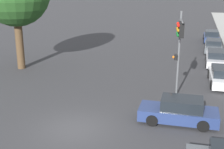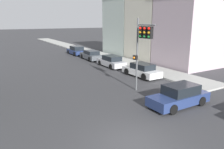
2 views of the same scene
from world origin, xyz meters
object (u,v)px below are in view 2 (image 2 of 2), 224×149
object	(u,v)px
parked_car_2	(91,55)
parked_car_1	(111,61)
traffic_signal	(143,40)
parked_car_0	(142,70)
parked_car_3	(76,51)
crossing_car_2	(179,96)

from	to	relation	value
parked_car_2	parked_car_1	bearing A→B (deg)	-178.14
traffic_signal	parked_car_1	distance (m)	10.87
parked_car_0	parked_car_3	xyz separation A→B (m)	(-0.13, 17.41, 0.02)
crossing_car_2	parked_car_1	bearing A→B (deg)	-101.47
parked_car_0	parked_car_1	distance (m)	5.87
traffic_signal	parked_car_3	xyz separation A→B (m)	(3.04, 21.37, -3.52)
crossing_car_2	parked_car_2	distance (m)	19.40
crossing_car_2	parked_car_0	world-z (taller)	crossing_car_2
parked_car_0	parked_car_3	bearing A→B (deg)	-1.65
parked_car_0	parked_car_1	size ratio (longest dim) A/B	0.97
parked_car_1	parked_car_2	xyz separation A→B (m)	(0.01, 5.79, 0.00)
crossing_car_2	parked_car_3	distance (m)	25.11
parked_car_2	parked_car_3	bearing A→B (deg)	1.87
traffic_signal	parked_car_1	xyz separation A→B (m)	(3.03, 9.83, -3.54)
traffic_signal	parked_car_0	bearing A→B (deg)	-134.60
crossing_car_2	parked_car_2	xyz separation A→B (m)	(2.65, 19.22, -0.02)
parked_car_0	parked_car_1	bearing A→B (deg)	-0.65
parked_car_1	parked_car_3	world-z (taller)	parked_car_3
parked_car_2	parked_car_0	bearing A→B (deg)	-177.37
parked_car_0	parked_car_2	xyz separation A→B (m)	(-0.14, 11.66, -0.00)
parked_car_0	parked_car_2	bearing A→B (deg)	-1.40
traffic_signal	crossing_car_2	xyz separation A→B (m)	(0.39, -3.60, -3.52)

